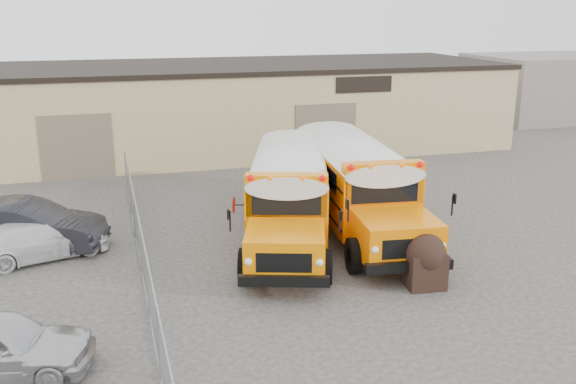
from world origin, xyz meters
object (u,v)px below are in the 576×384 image
object	(u,v)px
school_bus_left	(293,149)
school_bus_right	(318,142)
car_dark	(26,226)
car_white	(39,239)
tarp_bundle	(425,260)

from	to	relation	value
school_bus_left	school_bus_right	distance (m)	1.69
school_bus_left	car_dark	distance (m)	11.63
school_bus_left	car_dark	world-z (taller)	school_bus_left
car_dark	school_bus_right	bearing A→B (deg)	-45.59
school_bus_right	car_white	world-z (taller)	school_bus_right
school_bus_left	tarp_bundle	distance (m)	11.16
school_bus_right	tarp_bundle	bearing A→B (deg)	-94.16
tarp_bundle	car_white	distance (m)	11.87
school_bus_right	car_white	xyz separation A→B (m)	(-11.48, -6.66, -1.17)
school_bus_right	car_dark	bearing A→B (deg)	-153.90
tarp_bundle	car_white	xyz separation A→B (m)	(-10.60, 5.34, -0.19)
school_bus_right	car_dark	xyz separation A→B (m)	(-11.91, -5.84, -0.96)
car_dark	tarp_bundle	bearing A→B (deg)	-100.85
school_bus_right	tarp_bundle	size ratio (longest dim) A/B	6.82
school_bus_right	school_bus_left	bearing A→B (deg)	-148.04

